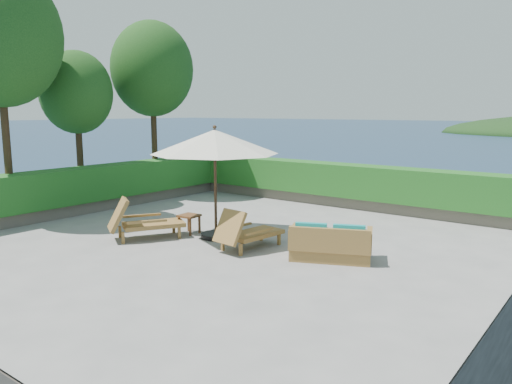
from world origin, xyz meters
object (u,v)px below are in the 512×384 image
Objects in this scene: side_table at (189,218)px; lounge_left at (142,221)px; patio_umbrella at (215,143)px; lounge_right at (247,232)px; wicker_loveseat at (330,245)px.

lounge_left is at bearing -117.01° from side_table.
lounge_left is 1.16m from side_table.
patio_umbrella is at bearing 6.46° from side_table.
patio_umbrella reaches higher than side_table.
lounge_right is at bearing -15.33° from patio_umbrella.
lounge_right is at bearing -6.78° from side_table.
side_table is at bearing -173.54° from patio_umbrella.
side_table is 0.27× the size of wicker_loveseat.
side_table is 3.86m from wicker_loveseat.
lounge_left is at bearing -155.58° from lounge_right.
lounge_left is 4.55m from wicker_loveseat.
lounge_right is 0.92× the size of wicker_loveseat.
wicker_loveseat is (4.38, 1.21, -0.11)m from lounge_left.
lounge_right is at bearing 48.50° from lounge_left.
patio_umbrella is 1.79× the size of lounge_right.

